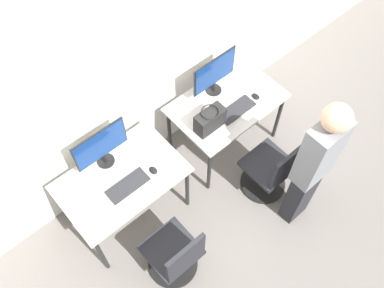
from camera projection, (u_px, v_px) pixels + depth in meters
ground_plane at (201, 198)px, 4.51m from camera, size 20.00×20.00×0.00m
wall_back at (138, 60)px, 3.67m from camera, size 12.00×0.05×2.80m
desk_left at (122, 182)px, 3.87m from camera, size 1.11×0.73×0.75m
monitor_left at (101, 146)px, 3.68m from camera, size 0.52×0.16×0.45m
keyboard_left at (128, 186)px, 3.74m from camera, size 0.39×0.16×0.02m
mouse_left at (153, 170)px, 3.82m from camera, size 0.06×0.09×0.03m
office_chair_left at (175, 256)px, 3.81m from camera, size 0.48×0.48×0.88m
desk_right at (226, 107)px, 4.32m from camera, size 1.11×0.73×0.75m
monitor_right at (214, 73)px, 4.12m from camera, size 0.52×0.16×0.45m
keyboard_right at (237, 110)px, 4.19m from camera, size 0.39×0.16×0.02m
mouse_right at (256, 96)px, 4.27m from camera, size 0.06×0.09×0.03m
office_chair_right at (271, 171)px, 4.28m from camera, size 0.48×0.48×0.88m
person_right at (314, 165)px, 3.61m from camera, size 0.36×0.23×1.76m
handbag at (210, 120)px, 3.99m from camera, size 0.30×0.18×0.25m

